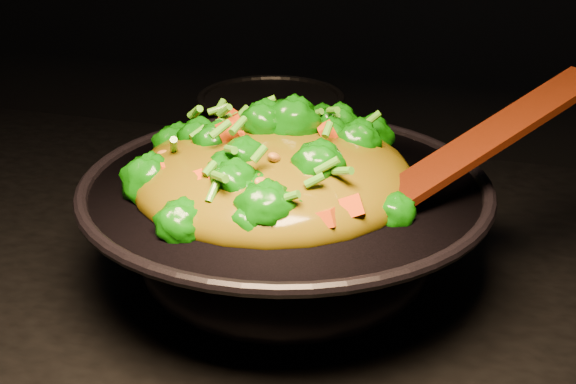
% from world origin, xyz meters
% --- Properties ---
extents(wok, '(0.52, 0.52, 0.11)m').
position_xyz_m(wok, '(0.09, 0.03, 0.96)').
color(wok, black).
rests_on(wok, stovetop).
extents(stir_fry, '(0.37, 0.37, 0.10)m').
position_xyz_m(stir_fry, '(0.08, 0.03, 1.06)').
color(stir_fry, '#0D5806').
rests_on(stir_fry, wok).
extents(spatula, '(0.24, 0.22, 0.12)m').
position_xyz_m(spatula, '(0.27, 0.06, 1.06)').
color(spatula, '#3E1A06').
rests_on(spatula, wok).
extents(back_pot, '(0.22, 0.22, 0.11)m').
position_xyz_m(back_pot, '(-0.02, 0.32, 0.96)').
color(back_pot, black).
rests_on(back_pot, stovetop).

